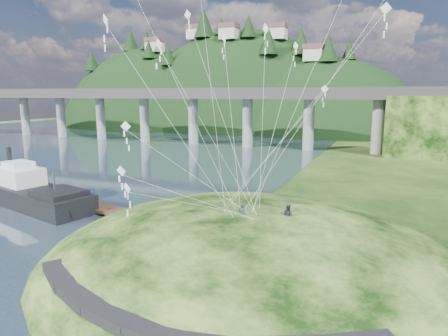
% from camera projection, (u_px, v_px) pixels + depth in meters
% --- Properties ---
extents(ground, '(320.00, 320.00, 0.00)m').
position_uv_depth(ground, '(151.00, 260.00, 32.77)').
color(ground, black).
rests_on(ground, ground).
extents(grass_hill, '(36.00, 32.00, 13.00)m').
position_uv_depth(grass_hill, '(251.00, 285.00, 31.80)').
color(grass_hill, black).
rests_on(grass_hill, ground).
extents(footpath, '(22.29, 5.84, 0.83)m').
position_uv_depth(footpath, '(168.00, 317.00, 20.71)').
color(footpath, black).
rests_on(footpath, ground).
extents(bridge, '(160.00, 11.00, 15.00)m').
position_uv_depth(bridge, '(212.00, 108.00, 104.55)').
color(bridge, '#2D2B2B').
rests_on(bridge, ground).
extents(far_ridge, '(153.00, 70.00, 94.50)m').
position_uv_depth(far_ridge, '(227.00, 146.00, 161.44)').
color(far_ridge, black).
rests_on(far_ridge, ground).
extents(work_barge, '(20.11, 9.84, 6.79)m').
position_uv_depth(work_barge, '(30.00, 192.00, 48.81)').
color(work_barge, black).
rests_on(work_barge, ground).
extents(wooden_dock, '(15.73, 5.88, 1.11)m').
position_uv_depth(wooden_dock, '(129.00, 215.00, 43.32)').
color(wooden_dock, '#372316').
rests_on(wooden_dock, ground).
extents(kite_flyers, '(3.86, 1.81, 1.66)m').
position_uv_depth(kite_flyers, '(274.00, 204.00, 28.54)').
color(kite_flyers, '#262A33').
rests_on(kite_flyers, ground).
extents(kite_swarm, '(21.43, 17.48, 22.10)m').
position_uv_depth(kite_swarm, '(229.00, 36.00, 30.17)').
color(kite_swarm, white).
rests_on(kite_swarm, ground).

